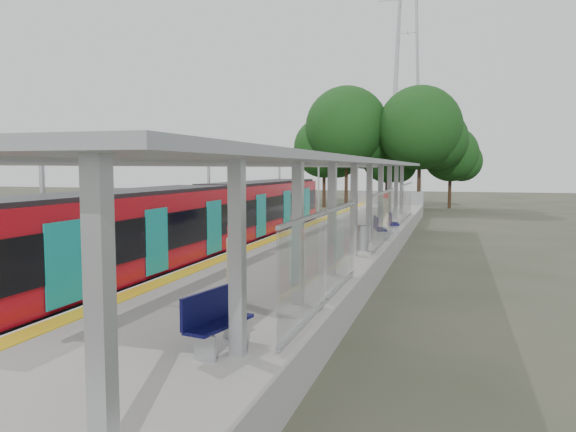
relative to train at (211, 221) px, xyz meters
The scene contains 15 objects.
trackbed 5.14m from the train, 90.01° to the left, with size 3.00×70.00×0.24m, color #59544C.
platform 6.73m from the train, 46.63° to the left, with size 6.00×50.00×1.00m, color gray.
tactile_strip 5.25m from the train, 67.74° to the left, with size 0.60×50.00×0.02m, color gold.
end_fence 30.05m from the train, 81.39° to the left, with size 6.00×0.10×1.20m, color #9EA0A5.
train is the anchor object (origin of this frame).
canopy 6.54m from the train, ahead, with size 3.27×38.00×3.66m.
pylon 60.30m from the train, 86.53° to the left, with size 8.00×4.00×38.00m, color #9EA0A5, non-canonical shape.
tree_cluster 37.88m from the train, 86.08° to the left, with size 19.62×11.39×12.95m.
catenary_masts 4.22m from the train, 114.52° to the left, with size 2.08×48.16×5.40m.
bench_near 14.35m from the train, 65.40° to the right, with size 0.80×1.68×1.10m.
bench_mid 7.91m from the train, 31.34° to the left, with size 0.84×1.61×1.05m.
bench_far 9.98m from the train, 44.49° to the left, with size 0.70×1.56×1.03m.
info_pillar_near 10.88m from the train, 62.54° to the right, with size 0.44×0.44×1.93m.
info_pillar_far 11.74m from the train, 57.39° to the left, with size 0.43×0.43×1.89m.
litter_bin 6.65m from the train, ahead, with size 0.49×0.49×1.01m, color #9EA0A5.
Camera 1 is at (5.64, -7.13, 4.35)m, focal length 35.00 mm.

